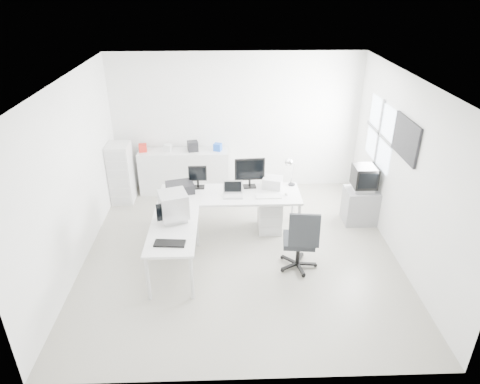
{
  "coord_description": "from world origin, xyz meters",
  "views": [
    {
      "loc": [
        -0.2,
        -5.83,
        4.09
      ],
      "look_at": [
        0.0,
        0.2,
        1.0
      ],
      "focal_mm": 32.0,
      "sensor_mm": 36.0,
      "label": 1
    }
  ],
  "objects_px": {
    "side_desk": "(175,250)",
    "tv_cabinet": "(360,206)",
    "filing_cabinet": "(121,173)",
    "sideboard": "(184,171)",
    "inkjet_printer": "(180,188)",
    "crt_tv": "(364,179)",
    "lcd_monitor_large": "(250,173)",
    "laptop": "(233,190)",
    "main_desk": "(230,213)",
    "laser_printer": "(273,182)",
    "drawer_pedestal": "(270,214)",
    "office_chair": "(299,238)",
    "crt_monitor": "(173,206)",
    "lcd_monitor_small": "(198,177)"
  },
  "relations": [
    {
      "from": "side_desk",
      "to": "sideboard",
      "type": "xyz_separation_m",
      "value": [
        -0.07,
        2.71,
        0.08
      ]
    },
    {
      "from": "drawer_pedestal",
      "to": "filing_cabinet",
      "type": "distance_m",
      "value": 3.08
    },
    {
      "from": "sideboard",
      "to": "filing_cabinet",
      "type": "xyz_separation_m",
      "value": [
        -1.2,
        -0.37,
        0.15
      ]
    },
    {
      "from": "lcd_monitor_large",
      "to": "drawer_pedestal",
      "type": "bearing_deg",
      "value": -34.04
    },
    {
      "from": "main_desk",
      "to": "crt_tv",
      "type": "bearing_deg",
      "value": 6.51
    },
    {
      "from": "main_desk",
      "to": "laptop",
      "type": "xyz_separation_m",
      "value": [
        0.05,
        -0.1,
        0.49
      ]
    },
    {
      "from": "lcd_monitor_small",
      "to": "main_desk",
      "type": "bearing_deg",
      "value": -24.73
    },
    {
      "from": "drawer_pedestal",
      "to": "tv_cabinet",
      "type": "distance_m",
      "value": 1.69
    },
    {
      "from": "side_desk",
      "to": "inkjet_printer",
      "type": "height_order",
      "value": "inkjet_printer"
    },
    {
      "from": "laptop",
      "to": "lcd_monitor_small",
      "type": "bearing_deg",
      "value": 150.96
    },
    {
      "from": "main_desk",
      "to": "inkjet_printer",
      "type": "bearing_deg",
      "value": 173.29
    },
    {
      "from": "side_desk",
      "to": "laptop",
      "type": "height_order",
      "value": "laptop"
    },
    {
      "from": "main_desk",
      "to": "filing_cabinet",
      "type": "relative_size",
      "value": 2.0
    },
    {
      "from": "main_desk",
      "to": "tv_cabinet",
      "type": "bearing_deg",
      "value": 6.51
    },
    {
      "from": "side_desk",
      "to": "drawer_pedestal",
      "type": "xyz_separation_m",
      "value": [
        1.55,
        1.15,
        -0.08
      ]
    },
    {
      "from": "filing_cabinet",
      "to": "laser_printer",
      "type": "bearing_deg",
      "value": -19.56
    },
    {
      "from": "crt_tv",
      "to": "filing_cabinet",
      "type": "distance_m",
      "value": 4.61
    },
    {
      "from": "filing_cabinet",
      "to": "sideboard",
      "type": "bearing_deg",
      "value": 16.99
    },
    {
      "from": "inkjet_printer",
      "to": "laser_printer",
      "type": "xyz_separation_m",
      "value": [
        1.6,
        0.12,
        0.01
      ]
    },
    {
      "from": "main_desk",
      "to": "lcd_monitor_large",
      "type": "xyz_separation_m",
      "value": [
        0.35,
        0.25,
        0.65
      ]
    },
    {
      "from": "inkjet_printer",
      "to": "laptop",
      "type": "distance_m",
      "value": 0.92
    },
    {
      "from": "filing_cabinet",
      "to": "crt_tv",
      "type": "bearing_deg",
      "value": -12.15
    },
    {
      "from": "drawer_pedestal",
      "to": "lcd_monitor_large",
      "type": "relative_size",
      "value": 1.11
    },
    {
      "from": "side_desk",
      "to": "tv_cabinet",
      "type": "bearing_deg",
      "value": 23.01
    },
    {
      "from": "side_desk",
      "to": "lcd_monitor_large",
      "type": "bearing_deg",
      "value": 48.37
    },
    {
      "from": "inkjet_printer",
      "to": "lcd_monitor_large",
      "type": "bearing_deg",
      "value": -8.3
    },
    {
      "from": "inkjet_printer",
      "to": "tv_cabinet",
      "type": "distance_m",
      "value": 3.27
    },
    {
      "from": "laser_printer",
      "to": "filing_cabinet",
      "type": "distance_m",
      "value": 3.06
    },
    {
      "from": "inkjet_printer",
      "to": "tv_cabinet",
      "type": "bearing_deg",
      "value": -12.38
    },
    {
      "from": "lcd_monitor_large",
      "to": "sideboard",
      "type": "relative_size",
      "value": 0.3
    },
    {
      "from": "laptop",
      "to": "office_chair",
      "type": "distance_m",
      "value": 1.41
    },
    {
      "from": "inkjet_printer",
      "to": "office_chair",
      "type": "bearing_deg",
      "value": -47.07
    },
    {
      "from": "lcd_monitor_large",
      "to": "tv_cabinet",
      "type": "bearing_deg",
      "value": -3.69
    },
    {
      "from": "office_chair",
      "to": "laser_printer",
      "type": "bearing_deg",
      "value": 108.88
    },
    {
      "from": "main_desk",
      "to": "crt_tv",
      "type": "height_order",
      "value": "crt_tv"
    },
    {
      "from": "main_desk",
      "to": "lcd_monitor_small",
      "type": "xyz_separation_m",
      "value": [
        -0.55,
        0.25,
        0.57
      ]
    },
    {
      "from": "side_desk",
      "to": "tv_cabinet",
      "type": "xyz_separation_m",
      "value": [
        3.23,
        1.37,
        -0.05
      ]
    },
    {
      "from": "inkjet_printer",
      "to": "crt_monitor",
      "type": "relative_size",
      "value": 0.91
    },
    {
      "from": "drawer_pedestal",
      "to": "sideboard",
      "type": "bearing_deg",
      "value": 136.16
    },
    {
      "from": "inkjet_printer",
      "to": "laptop",
      "type": "bearing_deg",
      "value": -27.95
    },
    {
      "from": "main_desk",
      "to": "office_chair",
      "type": "xyz_separation_m",
      "value": [
        1.03,
        -1.06,
        0.15
      ]
    },
    {
      "from": "side_desk",
      "to": "lcd_monitor_large",
      "type": "distance_m",
      "value": 1.92
    },
    {
      "from": "tv_cabinet",
      "to": "side_desk",
      "type": "bearing_deg",
      "value": -156.99
    },
    {
      "from": "main_desk",
      "to": "crt_monitor",
      "type": "height_order",
      "value": "crt_monitor"
    },
    {
      "from": "lcd_monitor_large",
      "to": "crt_tv",
      "type": "height_order",
      "value": "lcd_monitor_large"
    },
    {
      "from": "lcd_monitor_small",
      "to": "tv_cabinet",
      "type": "height_order",
      "value": "lcd_monitor_small"
    },
    {
      "from": "laser_printer",
      "to": "lcd_monitor_small",
      "type": "bearing_deg",
      "value": -164.63
    },
    {
      "from": "main_desk",
      "to": "laser_printer",
      "type": "distance_m",
      "value": 0.91
    },
    {
      "from": "main_desk",
      "to": "sideboard",
      "type": "distance_m",
      "value": 1.85
    },
    {
      "from": "main_desk",
      "to": "drawer_pedestal",
      "type": "xyz_separation_m",
      "value": [
        0.7,
        0.05,
        -0.08
      ]
    }
  ]
}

